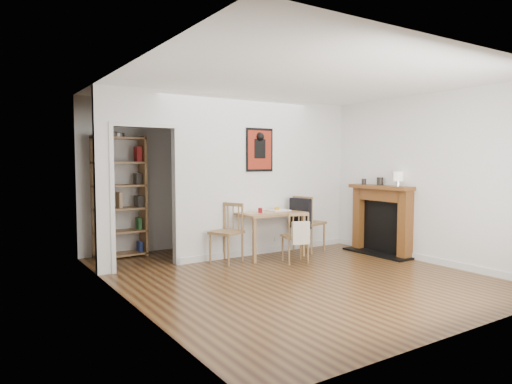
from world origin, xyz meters
TOP-DOWN VIEW (x-y plane):
  - ground at (0.00, 0.00)m, footprint 5.20×5.20m
  - room_shell at (0.10, 1.34)m, footprint 5.20×5.20m
  - dining_table at (0.44, 1.10)m, footprint 1.07×0.68m
  - chair_left at (-0.37, 1.10)m, footprint 0.60×0.60m
  - chair_right at (1.24, 1.07)m, footprint 0.65×0.60m
  - chair_front at (0.53, 0.52)m, footprint 0.49×0.53m
  - bookshelf at (-1.62, 2.40)m, footprint 0.83×0.33m
  - fireplace at (2.16, 0.25)m, footprint 0.45×1.25m
  - red_glass at (0.23, 1.05)m, footprint 0.07×0.07m
  - orange_fruit at (0.63, 1.16)m, footprint 0.08×0.08m
  - placemat at (0.22, 1.17)m, footprint 0.47×0.36m
  - notebook at (0.69, 1.16)m, footprint 0.33×0.24m
  - mantel_lamp at (2.13, -0.10)m, footprint 0.15×0.15m
  - ceramic_jar_a at (2.17, 0.32)m, footprint 0.11×0.11m
  - ceramic_jar_b at (2.08, 0.60)m, footprint 0.08×0.08m

SIDE VIEW (x-z plane):
  - ground at x=0.00m, z-range 0.00..0.00m
  - chair_front at x=0.53m, z-range 0.01..0.80m
  - chair_left at x=-0.37m, z-range 0.00..0.92m
  - chair_right at x=1.24m, z-range 0.02..0.99m
  - fireplace at x=2.16m, z-range 0.04..1.20m
  - dining_table at x=0.44m, z-range 0.28..1.01m
  - placemat at x=0.22m, z-range 0.73..0.74m
  - notebook at x=0.69m, z-range 0.73..0.75m
  - orange_fruit at x=0.63m, z-range 0.73..0.81m
  - red_glass at x=0.23m, z-range 0.73..0.82m
  - bookshelf at x=-1.62m, z-range -0.01..1.96m
  - ceramic_jar_b at x=2.08m, z-range 1.16..1.26m
  - ceramic_jar_a at x=2.17m, z-range 1.16..1.29m
  - room_shell at x=0.10m, z-range -1.30..3.90m
  - mantel_lamp at x=2.13m, z-range 1.19..1.43m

